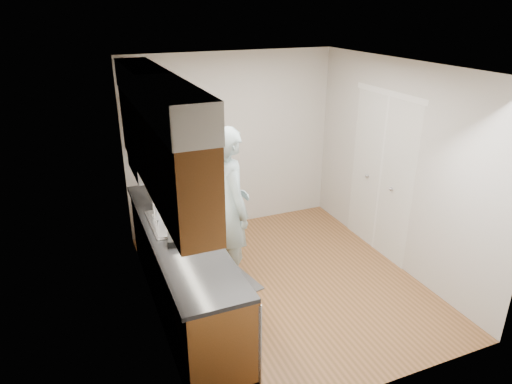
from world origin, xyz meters
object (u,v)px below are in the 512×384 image
soap_bottle_a (157,198)px  soap_bottle_c (157,192)px  person (230,198)px  dish_rack (190,235)px  soap_bottle_b (165,196)px

soap_bottle_a → soap_bottle_c: (0.06, 0.35, -0.06)m
person → soap_bottle_a: person is taller
dish_rack → soap_bottle_a: bearing=114.6°
soap_bottle_c → soap_bottle_b: bearing=-77.0°
soap_bottle_a → soap_bottle_b: size_ratio=1.34×
dish_rack → soap_bottle_c: bearing=107.9°
soap_bottle_a → dish_rack: bearing=-78.5°
person → soap_bottle_b: person is taller
soap_bottle_b → person: bearing=-32.3°
soap_bottle_a → soap_bottle_c: size_ratio=1.81×
person → soap_bottle_c: size_ratio=13.24×
dish_rack → soap_bottle_b: bearing=105.9°
person → soap_bottle_b: size_ratio=9.84×
dish_rack → person: bearing=53.1°
soap_bottle_a → soap_bottle_b: (0.12, 0.12, -0.04)m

